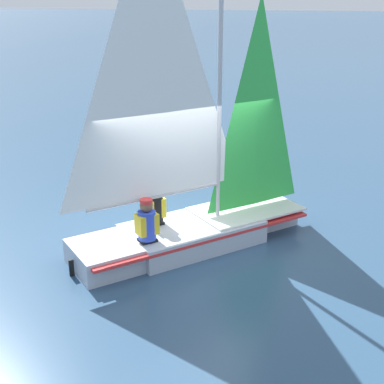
% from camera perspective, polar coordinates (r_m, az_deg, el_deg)
% --- Properties ---
extents(ground_plane, '(260.00, 260.00, 0.00)m').
position_cam_1_polar(ground_plane, '(9.84, -0.00, -5.52)').
color(ground_plane, '#2D4C6B').
extents(sailboat_main, '(3.99, 4.02, 5.77)m').
position_cam_1_polar(sailboat_main, '(9.44, -0.24, -0.38)').
color(sailboat_main, '#B2BCCC').
rests_on(sailboat_main, ground_plane).
extents(sailor_helm, '(0.42, 0.42, 1.16)m').
position_cam_1_polar(sailor_helm, '(9.57, -4.00, -2.21)').
color(sailor_helm, black).
rests_on(sailor_helm, ground_plane).
extents(sailor_crew, '(0.42, 0.42, 1.16)m').
position_cam_1_polar(sailor_crew, '(8.93, -4.81, -3.97)').
color(sailor_crew, black).
rests_on(sailor_crew, ground_plane).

